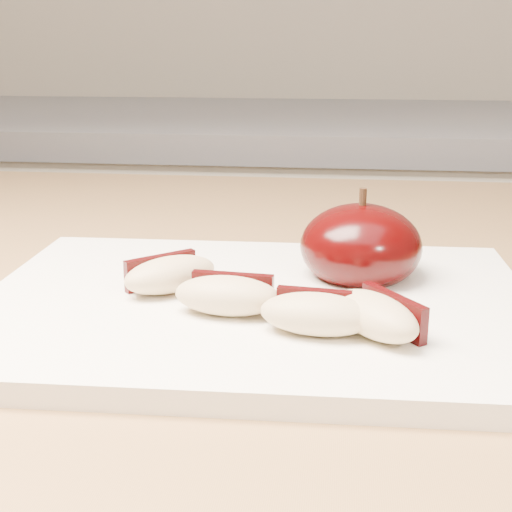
# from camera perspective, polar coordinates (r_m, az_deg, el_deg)

# --- Properties ---
(back_cabinet) EXTENTS (2.40, 0.62, 0.94)m
(back_cabinet) POSITION_cam_1_polar(r_m,az_deg,el_deg) (1.35, 5.65, -8.95)
(back_cabinet) COLOR silver
(back_cabinet) RESTS_ON ground
(cutting_board) EXTENTS (0.33, 0.24, 0.01)m
(cutting_board) POSITION_cam_1_polar(r_m,az_deg,el_deg) (0.42, 0.00, -4.13)
(cutting_board) COLOR white
(cutting_board) RESTS_ON island_counter
(apple_half) EXTENTS (0.08, 0.08, 0.06)m
(apple_half) POSITION_cam_1_polar(r_m,az_deg,el_deg) (0.45, 8.37, 0.77)
(apple_half) COLOR black
(apple_half) RESTS_ON cutting_board
(apple_wedge_a) EXTENTS (0.06, 0.06, 0.02)m
(apple_wedge_a) POSITION_cam_1_polar(r_m,az_deg,el_deg) (0.43, -6.95, -1.44)
(apple_wedge_a) COLOR tan
(apple_wedge_a) RESTS_ON cutting_board
(apple_wedge_b) EXTENTS (0.06, 0.03, 0.02)m
(apple_wedge_b) POSITION_cam_1_polar(r_m,az_deg,el_deg) (0.39, -2.25, -3.13)
(apple_wedge_b) COLOR tan
(apple_wedge_b) RESTS_ON cutting_board
(apple_wedge_c) EXTENTS (0.06, 0.04, 0.02)m
(apple_wedge_c) POSITION_cam_1_polar(r_m,az_deg,el_deg) (0.36, 4.93, -4.59)
(apple_wedge_c) COLOR tan
(apple_wedge_c) RESTS_ON cutting_board
(apple_wedge_d) EXTENTS (0.06, 0.06, 0.02)m
(apple_wedge_d) POSITION_cam_1_polar(r_m,az_deg,el_deg) (0.37, 9.63, -4.68)
(apple_wedge_d) COLOR tan
(apple_wedge_d) RESTS_ON cutting_board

